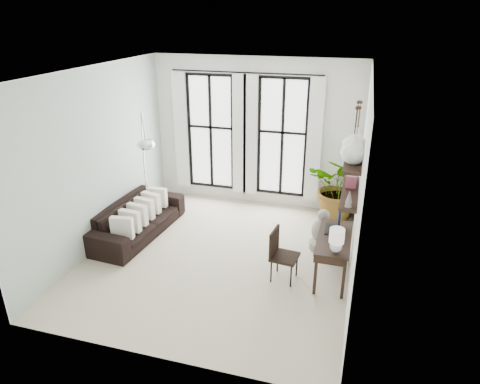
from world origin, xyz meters
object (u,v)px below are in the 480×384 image
at_px(sofa, 137,218).
at_px(arc_lamp, 144,141).
at_px(plant, 340,188).
at_px(desk, 334,241).
at_px(buddha, 322,232).
at_px(desk_chair, 280,251).

height_order(sofa, arc_lamp, arc_lamp).
xyz_separation_m(sofa, arc_lamp, (0.10, 0.33, 1.46)).
height_order(plant, desk, plant).
bearing_deg(sofa, buddha, -78.63).
distance_m(plant, desk_chair, 2.62).
relative_size(desk_chair, arc_lamp, 0.37).
bearing_deg(plant, desk, -88.80).
distance_m(plant, buddha, 1.43).
distance_m(sofa, buddha, 3.52).
bearing_deg(plant, buddha, -98.45).
height_order(sofa, desk, desk).
xyz_separation_m(desk_chair, arc_lamp, (-2.83, 1.06, 1.29)).
distance_m(desk_chair, buddha, 1.28).
bearing_deg(buddha, desk, -74.48).
relative_size(plant, desk_chair, 1.57).
bearing_deg(desk_chair, desk, 22.86).
relative_size(desk_chair, buddha, 1.11).
distance_m(desk, desk_chair, 0.86).
height_order(arc_lamp, buddha, arc_lamp).
height_order(sofa, plant, plant).
bearing_deg(desk, desk_chair, -164.01).
bearing_deg(arc_lamp, sofa, -107.41).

